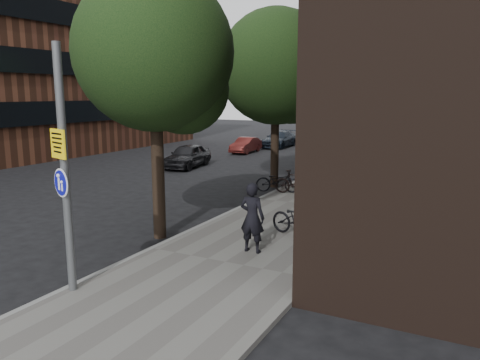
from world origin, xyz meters
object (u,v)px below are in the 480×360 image
Objects in this scene: signpost at (65,170)px; parked_bike_facade_near at (299,220)px; parked_car_near at (187,156)px; pedestrian at (252,218)px.

signpost is 6.68m from parked_bike_facade_near.
parked_bike_facade_near is 14.32m from parked_car_near.
pedestrian is at bearing 176.77° from parked_bike_facade_near.
parked_bike_facade_near is at bearing 80.00° from signpost.
signpost reaches higher than pedestrian.
parked_car_near is (-10.38, 9.87, 0.05)m from parked_bike_facade_near.
signpost reaches higher than parked_bike_facade_near.
parked_car_near is at bearing 133.09° from signpost.
pedestrian is (2.30, 3.87, -1.63)m from signpost.
pedestrian is 1.93m from parked_bike_facade_near.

